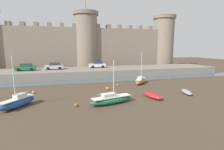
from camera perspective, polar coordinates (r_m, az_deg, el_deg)
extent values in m
plane|color=#4C3D2D|center=(23.69, 1.07, -7.59)|extent=(160.00, 160.00, 0.00)
cube|color=#47565B|center=(35.66, -4.60, -1.86)|extent=(80.00, 4.50, 0.10)
cube|color=gray|center=(42.58, -6.41, 0.98)|extent=(63.14, 10.00, 1.68)
cube|color=gray|center=(52.84, -8.31, 8.29)|extent=(51.14, 2.80, 12.32)
cylinder|color=gray|center=(52.85, -8.36, 10.23)|extent=(6.47, 6.47, 15.90)
cylinder|color=#796B5D|center=(53.70, -8.58, 19.28)|extent=(7.25, 7.25, 1.00)
cylinder|color=#4C4742|center=(54.10, -8.63, 21.36)|extent=(0.10, 0.10, 3.00)
cube|color=yellow|center=(54.42, -8.15, 22.59)|extent=(0.80, 0.04, 0.50)
cylinder|color=gray|center=(61.41, 16.44, 9.78)|extent=(6.47, 6.47, 15.90)
cylinder|color=#796B5D|center=(62.15, 16.80, 17.59)|extent=(7.25, 7.25, 1.00)
cube|color=gray|center=(54.58, -30.72, 14.23)|extent=(1.10, 2.52, 1.10)
cube|color=gray|center=(53.83, -27.16, 14.59)|extent=(1.10, 2.52, 1.10)
cube|color=gray|center=(53.28, -23.50, 14.89)|extent=(1.10, 2.52, 1.10)
cube|color=gray|center=(52.94, -19.78, 15.15)|extent=(1.10, 2.52, 1.10)
cube|color=gray|center=(52.81, -16.01, 15.34)|extent=(1.10, 2.52, 1.10)
cube|color=gray|center=(52.89, -12.24, 15.47)|extent=(1.10, 2.52, 1.10)
cube|color=gray|center=(53.69, -4.78, 15.54)|extent=(1.10, 2.52, 1.10)
cube|color=gray|center=(54.40, -1.17, 15.49)|extent=(1.10, 2.52, 1.10)
cube|color=gray|center=(55.30, 2.34, 15.38)|extent=(1.10, 2.52, 1.10)
cube|color=gray|center=(56.39, 5.72, 15.22)|extent=(1.10, 2.52, 1.10)
cube|color=gray|center=(57.65, 8.95, 15.02)|extent=(1.10, 2.52, 1.10)
cube|color=gray|center=(59.08, 12.03, 14.78)|extent=(1.10, 2.52, 1.10)
ellipsoid|color=red|center=(24.47, 13.08, -6.48)|extent=(1.87, 3.78, 0.66)
ellipsoid|color=#F23939|center=(24.45, 13.09, -6.34)|extent=(1.48, 3.09, 0.37)
cube|color=beige|center=(24.65, 12.71, -6.11)|extent=(1.16, 0.37, 0.06)
cube|color=beige|center=(23.38, 15.17, -7.09)|extent=(0.77, 0.39, 0.08)
ellipsoid|color=#234793|center=(22.72, -28.42, -8.03)|extent=(3.71, 4.42, 1.07)
cube|color=silver|center=(22.59, -28.52, -6.82)|extent=(3.24, 3.87, 0.08)
cube|color=silver|center=(22.74, -27.89, -6.00)|extent=(1.38, 1.49, 0.44)
cylinder|color=silver|center=(21.94, -29.47, -0.75)|extent=(0.10, 0.10, 4.84)
cylinder|color=silver|center=(22.76, -27.71, -5.38)|extent=(1.32, 1.73, 0.08)
ellipsoid|color=orange|center=(33.20, 9.36, -2.00)|extent=(3.82, 4.23, 0.97)
cube|color=silver|center=(33.12, 9.38, -1.24)|extent=(3.33, 3.70, 0.08)
cube|color=silver|center=(32.75, 9.22, -0.89)|extent=(1.39, 1.45, 0.44)
cylinder|color=silver|center=(32.99, 9.60, 3.21)|extent=(0.10, 0.10, 5.04)
cylinder|color=silver|center=(32.60, 9.18, -0.52)|extent=(1.39, 1.63, 0.08)
ellipsoid|color=gray|center=(27.99, 23.14, -5.09)|extent=(1.79, 3.21, 0.60)
ellipsoid|color=silver|center=(27.98, 23.15, -4.97)|extent=(1.43, 2.62, 0.33)
cube|color=beige|center=(28.17, 22.98, -4.78)|extent=(0.85, 0.42, 0.06)
cube|color=beige|center=(26.91, 24.10, -5.53)|extent=(0.59, 0.42, 0.08)
ellipsoid|color=#1E6B47|center=(21.28, -0.12, -8.23)|extent=(5.75, 2.64, 0.92)
cube|color=silver|center=(21.16, -0.12, -7.15)|extent=(5.05, 2.29, 0.08)
cube|color=silver|center=(20.89, -1.14, -6.62)|extent=(1.73, 1.22, 0.44)
cylinder|color=silver|center=(20.78, 0.55, -1.09)|extent=(0.10, 0.10, 4.40)
cylinder|color=silver|center=(20.77, -1.48, -6.06)|extent=(2.46, 0.69, 0.08)
sphere|color=#E04C1E|center=(20.83, -11.63, -9.61)|extent=(0.37, 0.37, 0.37)
sphere|color=orange|center=(28.43, -24.30, -5.15)|extent=(0.41, 0.41, 0.41)
sphere|color=orange|center=(30.86, 1.84, -3.30)|extent=(0.37, 0.37, 0.37)
sphere|color=orange|center=(28.21, -1.53, -4.42)|extent=(0.42, 0.42, 0.42)
cube|color=silver|center=(44.30, -4.86, 3.19)|extent=(4.10, 1.71, 0.80)
cube|color=#2D3842|center=(44.26, -4.68, 4.10)|extent=(2.26, 1.50, 0.64)
cylinder|color=black|center=(43.29, -6.31, 2.66)|extent=(0.64, 0.18, 0.64)
cylinder|color=black|center=(44.96, -6.64, 2.89)|extent=(0.64, 0.18, 0.64)
cylinder|color=black|center=(43.74, -3.01, 2.77)|extent=(0.64, 0.18, 0.64)
cylinder|color=black|center=(45.40, -3.46, 3.00)|extent=(0.64, 0.18, 0.64)
cube|color=#1E6638|center=(42.73, -26.37, 2.07)|extent=(4.10, 1.71, 0.80)
cube|color=#2D3842|center=(42.63, -26.24, 3.01)|extent=(2.26, 1.50, 0.64)
cylinder|color=black|center=(42.21, -28.25, 1.47)|extent=(0.64, 0.18, 0.64)
cylinder|color=black|center=(43.86, -27.76, 1.75)|extent=(0.64, 0.18, 0.64)
cylinder|color=black|center=(41.70, -24.86, 1.63)|extent=(0.64, 0.18, 0.64)
cylinder|color=black|center=(43.36, -24.48, 1.91)|extent=(0.64, 0.18, 0.64)
cube|color=#B2B5B7|center=(42.74, -18.36, 2.55)|extent=(4.10, 1.71, 0.80)
cube|color=#2D3842|center=(42.66, -18.21, 3.49)|extent=(2.26, 1.50, 0.64)
cylinder|color=black|center=(42.02, -20.14, 1.97)|extent=(0.64, 0.18, 0.64)
cylinder|color=black|center=(43.70, -19.95, 2.23)|extent=(0.64, 0.18, 0.64)
cylinder|color=black|center=(41.86, -16.67, 2.12)|extent=(0.64, 0.18, 0.64)
cylinder|color=black|center=(43.55, -16.62, 2.38)|extent=(0.64, 0.18, 0.64)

